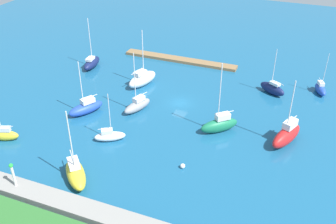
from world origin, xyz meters
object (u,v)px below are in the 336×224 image
Objects in this scene: sailboat_white_mid_basin at (110,136)px; sailboat_blue_far_north at (86,108)px; sailboat_yellow_along_channel at (76,173)px; sailboat_yellow_west_end at (5,135)px; sailboat_red_outer_mooring at (287,135)px; pier_dock at (180,60)px; sailboat_white_center_basin at (142,79)px; sailboat_blue_far_south at (320,89)px; mooring_buoy_white at (183,166)px; sailboat_green_inner_mooring at (219,124)px; sailboat_gray_east_end at (137,105)px; harbor_beacon at (13,173)px; sailboat_navy_by_breakwater at (92,63)px; sailboat_navy_lone_south at (272,88)px.

sailboat_white_mid_basin is 0.83× the size of sailboat_blue_far_north.
sailboat_yellow_along_channel is 1.49× the size of sailboat_yellow_west_end.
sailboat_red_outer_mooring reaches higher than sailboat_yellow_west_end.
sailboat_white_center_basin reaches higher than pier_dock.
sailboat_yellow_west_end is (16.01, 6.32, 0.14)m from sailboat_white_mid_basin.
sailboat_blue_far_south is at bearing -169.57° from sailboat_red_outer_mooring.
sailboat_green_inner_mooring is at bearing -101.98° from mooring_buoy_white.
sailboat_white_mid_basin is at bearing -47.30° from sailboat_red_outer_mooring.
sailboat_gray_east_end is (26.88, -0.42, -0.53)m from sailboat_red_outer_mooring.
sailboat_yellow_along_channel is (-6.07, -5.16, -2.14)m from harbor_beacon.
mooring_buoy_white is at bearing -135.82° from sailboat_navy_by_breakwater.
sailboat_blue_far_north is at bearing -34.90° from sailboat_green_inner_mooring.
sailboat_yellow_west_end is at bearing 70.72° from sailboat_navy_lone_south.
sailboat_blue_far_south is 0.83× the size of sailboat_blue_far_north.
sailboat_blue_far_north is (8.28, 4.41, 0.08)m from sailboat_gray_east_end.
mooring_buoy_white is (-16.93, 22.16, -1.09)m from sailboat_white_center_basin.
sailboat_yellow_along_channel reaches higher than sailboat_blue_far_south.
sailboat_navy_by_breakwater is at bearing 95.90° from sailboat_white_mid_basin.
mooring_buoy_white is (13.39, 12.21, -1.24)m from sailboat_red_outer_mooring.
sailboat_green_inner_mooring is at bearing -174.91° from sailboat_yellow_west_end.
harbor_beacon is 4.98× the size of mooring_buoy_white.
sailboat_yellow_along_channel is (-0.78, 44.81, 0.95)m from pier_dock.
sailboat_white_mid_basin is 1.00× the size of sailboat_blue_far_south.
sailboat_white_mid_basin is 0.92× the size of sailboat_navy_lone_south.
mooring_buoy_white is at bearing -124.93° from sailboat_white_center_basin.
sailboat_blue_far_south is at bearing 142.01° from sailboat_gray_east_end.
sailboat_white_mid_basin is 10.38m from sailboat_gray_east_end.
sailboat_white_mid_basin is 29.62m from sailboat_navy_by_breakwater.
sailboat_green_inner_mooring is (-15.94, 1.13, 0.28)m from sailboat_gray_east_end.
mooring_buoy_white is at bearing -25.21° from sailboat_red_outer_mooring.
sailboat_blue_far_south reaches higher than sailboat_yellow_west_end.
sailboat_blue_far_south is (-31.18, -30.00, 0.08)m from sailboat_white_mid_basin.
sailboat_blue_far_south is (-31.63, 4.43, 0.64)m from pier_dock.
sailboat_blue_far_south is at bearing 12.78° from sailboat_white_mid_basin.
sailboat_white_mid_basin is 1.10× the size of sailboat_yellow_west_end.
sailboat_blue_far_north is at bearing -83.38° from harbor_beacon.
sailboat_blue_far_south is at bearing 172.03° from pier_dock.
pier_dock is 34.44m from sailboat_white_mid_basin.
sailboat_white_center_basin is 14.93m from sailboat_navy_by_breakwater.
mooring_buoy_white is at bearing 77.62° from sailboat_yellow_along_channel.
pier_dock is 2.15× the size of sailboat_green_inner_mooring.
sailboat_green_inner_mooring is 11.81m from mooring_buoy_white.
pier_dock is 2.37× the size of sailboat_red_outer_mooring.
sailboat_white_center_basin is (3.43, -9.53, 0.38)m from sailboat_gray_east_end.
sailboat_yellow_west_end is at bearing -24.11° from sailboat_gray_east_end.
sailboat_yellow_along_channel is 42.62m from sailboat_navy_lone_south.
sailboat_yellow_along_channel reaches higher than sailboat_white_mid_basin.
sailboat_white_center_basin is (2.94, 14.52, 1.14)m from pier_dock.
sailboat_blue_far_south is 25.73m from sailboat_green_inner_mooring.
sailboat_white_mid_basin is 0.76× the size of sailboat_navy_by_breakwater.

